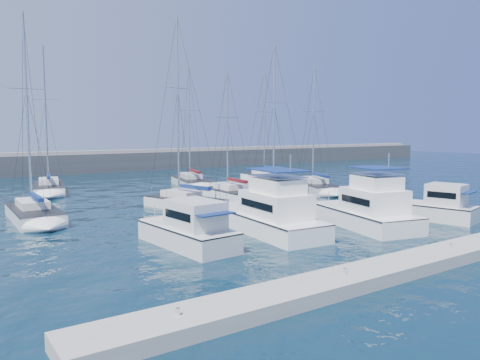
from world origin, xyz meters
TOP-DOWN VIEW (x-y plane):
  - ground at (0.00, 0.00)m, footprint 220.00×220.00m
  - breakwater at (0.00, 52.00)m, footprint 160.00×6.00m
  - dock at (0.00, -11.00)m, footprint 40.00×2.20m
  - dock_cleat_far_port at (-16.00, -11.00)m, footprint 0.16×0.16m
  - dock_cleat_near_port at (-8.00, -11.00)m, footprint 0.16×0.16m
  - dock_cleat_centre at (0.00, -11.00)m, footprint 0.16×0.16m
  - motor_yacht_port_outer at (-10.15, -0.96)m, footprint 3.33×7.32m
  - motor_yacht_port_inner at (-3.96, -0.48)m, footprint 4.41×10.58m
  - motor_yacht_stbd_inner at (2.81, -3.05)m, footprint 5.54×9.20m
  - motor_yacht_stbd_outer at (9.19, -4.45)m, footprint 3.78×5.97m
  - sailboat_mid_a at (-16.06, 12.69)m, footprint 3.24×8.44m
  - sailboat_mid_b at (-4.08, 11.26)m, footprint 5.04×8.10m
  - sailboat_mid_c at (2.24, 13.59)m, footprint 3.16×7.06m
  - sailboat_mid_d at (3.81, 8.20)m, footprint 3.77×7.88m
  - sailboat_mid_e at (13.03, 13.00)m, footprint 5.72×8.90m
  - sailboat_back_a at (-11.53, 28.64)m, footprint 4.81×9.31m
  - sailboat_back_b at (4.13, 25.17)m, footprint 5.24×9.56m
  - sailboat_back_c at (15.03, 24.17)m, footprint 3.69×8.07m

SIDE VIEW (x-z plane):
  - ground at x=0.00m, z-range 0.00..0.00m
  - dock at x=0.00m, z-range 0.00..0.60m
  - sailboat_back_b at x=4.13m, z-range -6.81..7.83m
  - sailboat_mid_e at x=13.03m, z-range -6.54..7.57m
  - sailboat_mid_c at x=2.24m, z-range -5.86..6.89m
  - sailboat_back_c at x=15.03m, z-range -6.80..7.85m
  - sailboat_mid_d at x=3.81m, z-range -6.88..7.93m
  - sailboat_back_a at x=-11.53m, z-range -7.56..8.63m
  - sailboat_mid_a at x=-16.06m, z-range -7.36..8.43m
  - sailboat_mid_b at x=-4.08m, z-range -7.78..8.89m
  - dock_cleat_far_port at x=-16.00m, z-range 0.60..0.85m
  - dock_cleat_near_port at x=-8.00m, z-range 0.60..0.85m
  - dock_cleat_centre at x=0.00m, z-range 0.60..0.85m
  - motor_yacht_port_outer at x=-10.15m, z-range -0.66..2.54m
  - motor_yacht_stbd_outer at x=9.19m, z-range -0.66..2.54m
  - breakwater at x=0.00m, z-range -1.17..3.28m
  - motor_yacht_port_inner at x=-3.96m, z-range -1.21..3.48m
  - motor_yacht_stbd_inner at x=2.81m, z-range -1.21..3.48m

